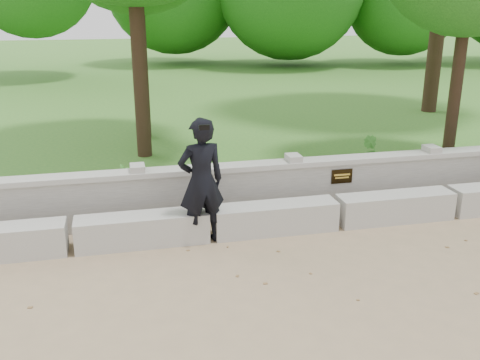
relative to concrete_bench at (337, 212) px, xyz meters
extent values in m
plane|color=#987F5D|center=(0.00, -1.90, -0.22)|extent=(80.00, 80.00, 0.00)
cube|color=#356F29|center=(0.00, 12.10, -0.10)|extent=(40.00, 22.00, 0.25)
cube|color=beige|center=(-3.00, 0.00, 0.00)|extent=(1.90, 0.45, 0.45)
cube|color=beige|center=(-1.00, 0.00, 0.00)|extent=(1.90, 0.45, 0.45)
cube|color=beige|center=(1.00, 0.00, 0.00)|extent=(1.90, 0.45, 0.45)
cube|color=#B4B2AA|center=(0.00, 0.70, 0.18)|extent=(12.50, 0.25, 0.82)
cube|color=beige|center=(0.00, 0.70, 0.64)|extent=(12.50, 0.35, 0.08)
cube|color=black|center=(0.30, 0.56, 0.40)|extent=(0.36, 0.02, 0.24)
imported|color=black|center=(-2.14, -0.10, 0.70)|extent=(0.74, 0.55, 1.86)
cube|color=black|center=(-2.14, -0.47, 1.57)|extent=(0.14, 0.04, 0.07)
cylinder|color=#382619|center=(-2.73, 3.92, 2.29)|extent=(0.31, 0.31, 4.53)
cylinder|color=#382619|center=(-2.61, 5.63, 2.05)|extent=(0.27, 0.27, 4.05)
cylinder|color=#382619|center=(3.37, 2.20, 1.80)|extent=(0.24, 0.24, 3.54)
cylinder|color=#382619|center=(5.88, 6.98, 3.19)|extent=(0.43, 0.43, 6.33)
imported|color=#3F872E|center=(-3.19, 1.40, 0.31)|extent=(0.35, 0.35, 0.56)
imported|color=#3F872E|center=(1.64, 2.20, 0.32)|extent=(0.41, 0.41, 0.59)
camera|label=1|loc=(-3.23, -7.23, 3.11)|focal=40.00mm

